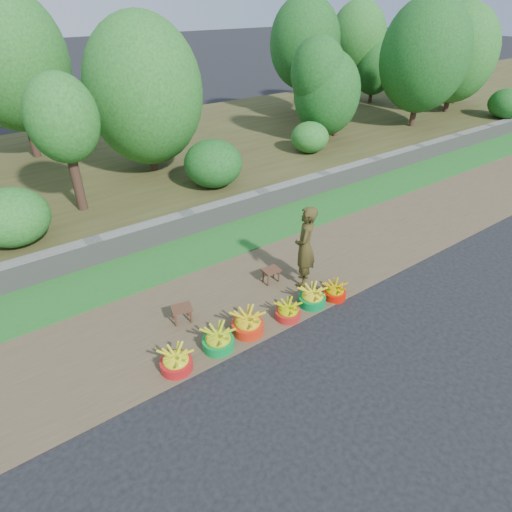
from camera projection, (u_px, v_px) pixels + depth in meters
ground_plane at (298, 323)px, 7.57m from camera, size 120.00×120.00×0.00m
dirt_shoulder at (257, 289)px, 8.43m from camera, size 80.00×2.50×0.02m
grass_verge at (206, 247)px, 9.80m from camera, size 80.00×1.50×0.04m
retaining_wall at (188, 223)px, 10.25m from camera, size 80.00×0.35×0.55m
earth_bank at (115, 166)px, 13.65m from camera, size 80.00×10.00×0.50m
vegetation at (267, 71)px, 14.08m from camera, size 33.01×8.51×4.81m
basin_a at (176, 361)px, 6.57m from camera, size 0.51×0.51×0.38m
basin_b at (218, 340)px, 6.96m from camera, size 0.53×0.53×0.40m
basin_c at (248, 324)px, 7.29m from camera, size 0.55×0.55×0.41m
basin_d at (288, 311)px, 7.62m from camera, size 0.45×0.45×0.34m
basin_e at (312, 297)px, 7.94m from camera, size 0.51×0.51×0.38m
basin_f at (334, 291)px, 8.14m from camera, size 0.44×0.44×0.33m
stool_left at (182, 310)px, 7.46m from camera, size 0.41×0.35×0.31m
stool_right at (271, 272)px, 8.51m from camera, size 0.35×0.27×0.30m
vendor_woman at (305, 247)px, 8.17m from camera, size 0.72×0.70×1.66m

